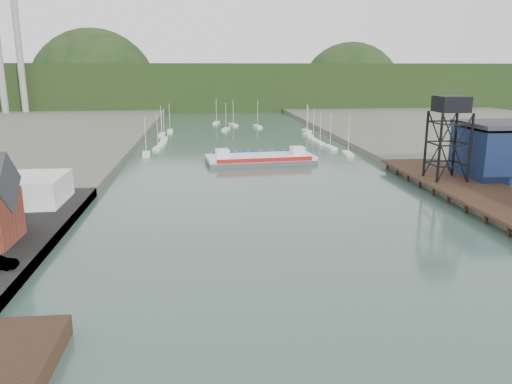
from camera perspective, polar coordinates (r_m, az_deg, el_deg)
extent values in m
plane|color=#2D463B|center=(42.12, 12.07, -19.76)|extent=(600.00, 600.00, 0.00)
cube|color=black|center=(94.56, 25.27, -0.43)|extent=(14.00, 70.00, 0.50)
cylinder|color=black|center=(91.87, 21.99, -1.20)|extent=(0.60, 0.60, 2.20)
cube|color=silver|center=(91.21, -26.51, 0.22)|extent=(18.00, 12.00, 4.50)
cylinder|color=black|center=(99.50, 20.26, 4.68)|extent=(0.50, 0.50, 13.00)
cylinder|color=black|center=(102.28, 23.29, 4.64)|extent=(0.50, 0.50, 13.00)
cylinder|color=black|center=(104.85, 18.84, 5.23)|extent=(0.50, 0.50, 13.00)
cylinder|color=black|center=(107.50, 21.75, 5.18)|extent=(0.50, 0.50, 13.00)
cube|color=black|center=(102.67, 21.43, 9.35)|extent=(5.50, 5.50, 3.00)
cube|color=silver|center=(139.80, -12.43, 4.20)|extent=(2.67, 7.65, 0.90)
cube|color=silver|center=(150.78, -11.11, 4.96)|extent=(2.81, 7.67, 0.90)
cube|color=silver|center=(159.47, -10.64, 5.46)|extent=(2.35, 7.59, 0.90)
cube|color=silver|center=(169.27, -10.42, 5.95)|extent=(2.01, 7.50, 0.90)
cube|color=silver|center=(181.52, -10.72, 6.46)|extent=(2.00, 7.50, 0.90)
cube|color=silver|center=(191.08, -9.80, 6.86)|extent=(2.16, 7.54, 0.90)
cube|color=silver|center=(139.79, 10.46, 4.30)|extent=(2.53, 7.62, 0.90)
cube|color=silver|center=(150.15, 8.46, 5.03)|extent=(2.76, 7.67, 0.90)
cube|color=silver|center=(158.34, 7.32, 5.52)|extent=(2.22, 7.56, 0.90)
cube|color=silver|center=(166.98, 6.56, 5.98)|extent=(2.18, 7.54, 0.90)
cube|color=silver|center=(177.81, 5.91, 6.48)|extent=(2.46, 7.61, 0.90)
cube|color=silver|center=(189.51, 5.82, 6.94)|extent=(2.48, 7.61, 0.90)
cube|color=silver|center=(194.67, -3.46, 7.17)|extent=(3.78, 7.76, 0.90)
cube|color=silver|center=(203.61, 0.18, 7.49)|extent=(3.31, 7.74, 0.90)
cube|color=silver|center=(210.75, -2.61, 7.69)|extent=(3.76, 7.76, 0.90)
cube|color=silver|center=(218.41, -4.53, 7.88)|extent=(3.40, 7.74, 0.90)
cylinder|color=gray|center=(282.98, -25.41, 14.01)|extent=(3.20, 3.20, 60.00)
cube|color=black|center=(333.54, -4.07, 11.97)|extent=(500.00, 120.00, 28.00)
sphere|color=black|center=(340.38, -17.89, 10.71)|extent=(80.00, 80.00, 80.00)
sphere|color=black|center=(358.34, 10.69, 10.94)|extent=(70.00, 70.00, 70.00)
cube|color=#4D4C4F|center=(125.96, 0.51, 3.57)|extent=(27.81, 13.44, 1.07)
cube|color=silver|center=(125.79, 0.51, 4.01)|extent=(27.81, 13.44, 0.86)
cube|color=red|center=(120.54, 1.06, 3.67)|extent=(23.51, 2.59, 0.97)
cube|color=#152395|center=(130.97, -0.01, 4.50)|extent=(23.51, 2.59, 0.97)
cube|color=silver|center=(123.88, -3.88, 4.43)|extent=(3.54, 3.54, 2.15)
cube|color=silver|center=(127.97, 4.75, 4.72)|extent=(3.54, 3.54, 2.15)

